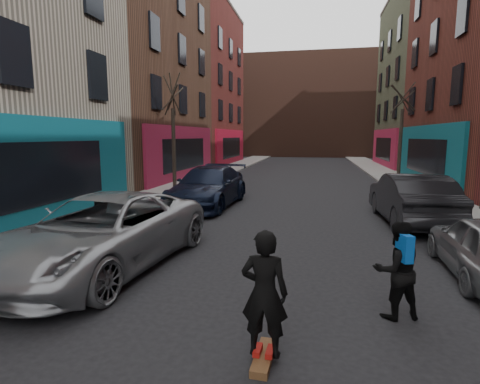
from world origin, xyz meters
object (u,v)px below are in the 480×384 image
at_px(tree_right_far, 401,125).
at_px(skateboard, 264,357).
at_px(parked_left_far, 104,232).
at_px(tree_left_far, 173,126).
at_px(skateboarder, 264,293).
at_px(parked_left_end, 208,187).
at_px(parked_right_end, 411,198).
at_px(pedestrian, 397,269).

distance_m(tree_right_far, skateboard, 21.30).
bearing_deg(skateboard, parked_left_far, 147.04).
bearing_deg(tree_left_far, skateboarder, -64.67).
xyz_separation_m(parked_left_end, parked_right_end, (7.44, -1.66, 0.03)).
xyz_separation_m(tree_left_far, parked_right_end, (10.44, -5.58, -2.55)).
distance_m(parked_right_end, skateboard, 9.45).
distance_m(tree_right_far, parked_left_end, 13.94).
height_order(tree_right_far, parked_left_far, tree_right_far).
xyz_separation_m(tree_right_far, skateboard, (-5.66, -20.24, -3.48)).
relative_size(tree_right_far, skateboarder, 4.14).
relative_size(parked_left_far, skateboarder, 3.51).
bearing_deg(skateboarder, skateboard, -0.00).
xyz_separation_m(tree_left_far, parked_left_end, (3.00, -3.92, -2.57)).
height_order(tree_left_far, skateboarder, tree_left_far).
bearing_deg(pedestrian, skateboarder, 21.71).
xyz_separation_m(tree_left_far, tree_right_far, (12.40, 6.00, 0.15)).
height_order(parked_left_end, skateboard, parked_left_end).
distance_m(parked_left_far, pedestrian, 5.92).
xyz_separation_m(parked_right_end, skateboarder, (-3.71, -8.66, 0.09)).
relative_size(parked_left_end, skateboarder, 3.38).
relative_size(tree_left_far, parked_left_end, 1.17).
height_order(parked_right_end, skateboard, parked_right_end).
height_order(parked_left_end, parked_right_end, parked_right_end).
bearing_deg(parked_left_end, tree_right_far, 49.05).
bearing_deg(pedestrian, parked_left_far, -29.95).
distance_m(skateboarder, pedestrian, 2.48).
relative_size(parked_left_end, parked_right_end, 1.10).
distance_m(skateboard, pedestrian, 2.58).
relative_size(parked_left_far, parked_left_end, 1.04).
xyz_separation_m(parked_left_far, skateboard, (3.92, -2.77, -0.75)).
bearing_deg(parked_right_end, skateboarder, 64.23).
bearing_deg(skateboarder, parked_right_end, -110.88).
xyz_separation_m(parked_left_far, parked_right_end, (7.62, 5.89, 0.03)).
relative_size(skateboarder, pedestrian, 1.05).
distance_m(tree_left_far, tree_right_far, 13.78).
bearing_deg(tree_left_far, tree_right_far, 25.82).
height_order(tree_left_far, tree_right_far, tree_right_far).
xyz_separation_m(parked_left_end, skateboard, (3.74, -10.31, -0.76)).
relative_size(parked_left_end, pedestrian, 3.55).
bearing_deg(skateboard, tree_right_far, 76.66).
bearing_deg(tree_left_far, pedestrian, -55.69).
relative_size(tree_left_far, skateboarder, 3.95).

